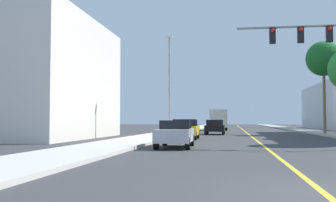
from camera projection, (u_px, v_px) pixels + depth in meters
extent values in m
plane|color=#38383A|center=(246.00, 132.00, 49.11)|extent=(192.00, 192.00, 0.00)
cube|color=beige|center=(180.00, 131.00, 50.36)|extent=(3.44, 168.00, 0.15)
cube|color=#B2ADA3|center=(315.00, 132.00, 47.87)|extent=(3.44, 168.00, 0.15)
cube|color=yellow|center=(246.00, 132.00, 49.11)|extent=(0.16, 144.00, 0.01)
cylinder|color=gray|center=(317.00, 26.00, 20.88)|extent=(8.15, 0.14, 0.14)
cube|color=black|center=(329.00, 34.00, 20.76)|extent=(0.32, 0.24, 0.84)
sphere|color=red|center=(330.00, 29.00, 20.64)|extent=(0.20, 0.20, 0.20)
cube|color=black|center=(301.00, 35.00, 20.98)|extent=(0.32, 0.24, 0.84)
sphere|color=red|center=(301.00, 30.00, 20.86)|extent=(0.20, 0.20, 0.20)
cube|color=black|center=(272.00, 36.00, 21.20)|extent=(0.32, 0.24, 0.84)
sphere|color=red|center=(273.00, 31.00, 21.08)|extent=(0.20, 0.20, 0.20)
cylinder|color=gray|center=(169.00, 87.00, 33.77)|extent=(0.16, 0.16, 8.16)
cube|color=beige|center=(169.00, 37.00, 33.98)|extent=(0.56, 0.28, 0.20)
cylinder|color=brown|center=(324.00, 96.00, 39.36)|extent=(0.28, 0.28, 7.32)
sphere|color=#195B23|center=(324.00, 59.00, 39.53)|extent=(3.41, 3.41, 3.41)
cone|color=#195B23|center=(335.00, 60.00, 39.22)|extent=(0.60, 1.43, 1.48)
cone|color=#195B23|center=(324.00, 62.00, 40.46)|extent=(1.88, 0.91, 1.64)
cone|color=#195B23|center=(314.00, 62.00, 40.33)|extent=(1.10, 1.13, 1.75)
cone|color=#195B23|center=(318.00, 60.00, 38.89)|extent=(1.16, 1.10, 1.61)
cone|color=#195B23|center=(329.00, 59.00, 38.51)|extent=(1.66, 0.84, 1.70)
cube|color=black|center=(215.00, 128.00, 40.32)|extent=(1.91, 4.14, 0.62)
cube|color=black|center=(215.00, 122.00, 40.40)|extent=(1.67, 1.90, 0.54)
cylinder|color=black|center=(208.00, 131.00, 41.93)|extent=(0.22, 0.64, 0.64)
cylinder|color=black|center=(224.00, 131.00, 41.66)|extent=(0.22, 0.64, 0.64)
cylinder|color=black|center=(206.00, 132.00, 38.95)|extent=(0.22, 0.64, 0.64)
cylinder|color=black|center=(223.00, 132.00, 38.68)|extent=(0.22, 0.64, 0.64)
cube|color=#BCBCC1|center=(175.00, 135.00, 20.77)|extent=(1.83, 4.31, 0.64)
cube|color=black|center=(176.00, 125.00, 21.11)|extent=(1.55, 1.92, 0.45)
cylinder|color=black|center=(188.00, 143.00, 19.10)|extent=(0.24, 0.65, 0.64)
cylinder|color=black|center=(156.00, 143.00, 19.28)|extent=(0.24, 0.65, 0.64)
cylinder|color=black|center=(192.00, 140.00, 22.23)|extent=(0.24, 0.65, 0.64)
cylinder|color=black|center=(165.00, 140.00, 22.41)|extent=(0.24, 0.65, 0.64)
cube|color=gold|center=(185.00, 131.00, 30.01)|extent=(1.89, 3.82, 0.66)
cube|color=black|center=(185.00, 123.00, 30.07)|extent=(1.65, 1.82, 0.51)
cylinder|color=black|center=(195.00, 136.00, 28.53)|extent=(0.22, 0.64, 0.64)
cylinder|color=black|center=(172.00, 136.00, 28.78)|extent=(0.22, 0.64, 0.64)
cylinder|color=black|center=(198.00, 134.00, 31.21)|extent=(0.22, 0.64, 0.64)
cylinder|color=black|center=(177.00, 134.00, 31.45)|extent=(0.22, 0.64, 0.64)
cube|color=silver|center=(219.00, 121.00, 60.69)|extent=(2.46, 2.13, 1.60)
cube|color=beige|center=(219.00, 119.00, 57.05)|extent=(2.55, 5.38, 2.45)
cylinder|color=black|center=(212.00, 127.00, 60.78)|extent=(0.31, 0.91, 0.90)
cylinder|color=black|center=(226.00, 127.00, 60.52)|extent=(0.31, 0.91, 0.90)
cylinder|color=black|center=(211.00, 127.00, 55.81)|extent=(0.31, 0.91, 0.90)
cylinder|color=black|center=(226.00, 127.00, 55.54)|extent=(0.31, 0.91, 0.90)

